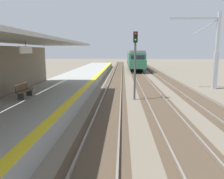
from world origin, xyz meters
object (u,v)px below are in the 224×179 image
approaching_train (135,59)px  catenary_pylon_far_side (213,53)px  platform_bench (24,90)px  rail_signal_post (135,59)px

approaching_train → catenary_pylon_far_side: size_ratio=2.61×
catenary_pylon_far_side → platform_bench: 17.81m
approaching_train → catenary_pylon_far_side: catenary_pylon_far_side is taller
platform_bench → approaching_train: bearing=75.4°
approaching_train → rail_signal_post: (-1.61, -29.41, 1.02)m
rail_signal_post → platform_bench: rail_signal_post is taller
approaching_train → platform_bench: (-8.66, -33.27, -0.80)m
rail_signal_post → approaching_train: bearing=86.9°
platform_bench → catenary_pylon_far_side: bearing=31.6°
rail_signal_post → catenary_pylon_far_side: bearing=34.1°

